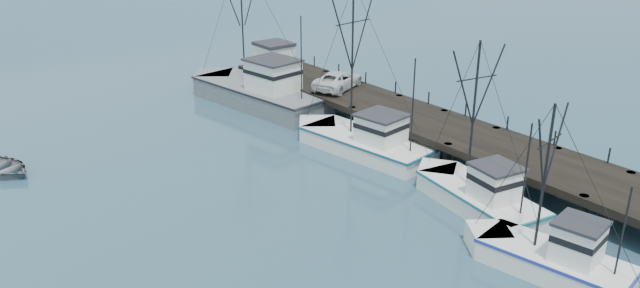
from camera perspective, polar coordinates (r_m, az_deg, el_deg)
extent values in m
cube|color=black|center=(48.17, 9.20, 2.18)|extent=(6.00, 44.00, 0.50)
cylinder|color=black|center=(38.47, 22.79, -5.70)|extent=(0.56, 0.56, 2.00)
cylinder|color=black|center=(42.77, 26.34, -3.55)|extent=(0.56, 0.56, 2.00)
cylinder|color=black|center=(40.77, 16.80, -3.32)|extent=(0.56, 0.56, 2.00)
cylinder|color=black|center=(44.85, 20.74, -1.52)|extent=(0.56, 0.56, 2.00)
cylinder|color=black|center=(43.53, 11.54, -1.19)|extent=(0.56, 0.56, 2.00)
cylinder|color=black|center=(47.37, 15.70, 0.32)|extent=(0.56, 0.56, 2.00)
cylinder|color=black|center=(46.66, 6.95, 0.68)|extent=(0.56, 0.56, 2.00)
cylinder|color=black|center=(50.26, 11.20, 1.97)|extent=(0.56, 0.56, 2.00)
cylinder|color=black|center=(50.10, 2.96, 2.30)|extent=(0.56, 0.56, 2.00)
cylinder|color=black|center=(53.47, 7.20, 3.41)|extent=(0.56, 0.56, 2.00)
cylinder|color=black|center=(53.78, -0.51, 3.69)|extent=(0.56, 0.56, 2.00)
cylinder|color=black|center=(56.93, 3.67, 4.67)|extent=(0.56, 0.56, 2.00)
cylinder|color=black|center=(57.66, -3.54, 4.90)|extent=(0.56, 0.56, 2.00)
cylinder|color=black|center=(60.61, 0.54, 5.77)|extent=(0.56, 0.56, 2.00)
cylinder|color=black|center=(61.70, -6.18, 5.93)|extent=(0.56, 0.56, 2.00)
cylinder|color=black|center=(64.47, -2.23, 6.73)|extent=(0.56, 0.56, 2.00)
cube|color=white|center=(38.87, 14.40, -5.22)|extent=(4.65, 8.78, 1.60)
cube|color=white|center=(41.69, 10.63, -2.99)|extent=(3.21, 3.21, 1.60)
cube|color=#1B626F|center=(38.57, 14.50, -4.29)|extent=(4.76, 9.00, 0.18)
cube|color=silver|center=(37.43, 15.73, -3.46)|extent=(2.65, 2.71, 1.90)
cube|color=#26262B|center=(37.02, 15.88, -2.02)|extent=(2.88, 2.96, 0.16)
cylinder|color=black|center=(37.76, 13.85, 2.63)|extent=(0.14, 0.14, 8.84)
cylinder|color=black|center=(35.40, 18.33, -2.23)|extent=(0.10, 0.10, 5.30)
cube|color=white|center=(33.68, 20.60, -10.45)|extent=(4.13, 7.61, 1.60)
cube|color=white|center=(34.83, 15.11, -8.62)|extent=(2.86, 2.86, 1.60)
cube|color=#203296|center=(33.33, 20.76, -9.43)|extent=(4.22, 7.80, 0.18)
cube|color=silver|center=(32.58, 22.51, -8.31)|extent=(2.36, 2.36, 1.90)
cube|color=#26262B|center=(32.11, 22.77, -6.71)|extent=(2.56, 2.57, 0.16)
cylinder|color=black|center=(31.96, 19.84, -2.90)|extent=(0.14, 0.14, 7.48)
cylinder|color=black|center=(31.57, 25.97, -7.21)|extent=(0.10, 0.10, 4.49)
cube|color=white|center=(46.02, 4.28, -0.26)|extent=(5.29, 10.63, 1.60)
cube|color=white|center=(49.21, -0.25, 1.28)|extent=(3.89, 3.89, 1.60)
cube|color=navy|center=(45.76, 4.30, 0.55)|extent=(5.40, 10.90, 0.18)
cube|color=silver|center=(44.62, 5.62, 1.39)|extent=(3.11, 3.23, 1.90)
cube|color=#26262B|center=(44.28, 5.67, 2.64)|extent=(3.38, 3.52, 0.16)
cylinder|color=black|center=(45.07, 2.96, 7.65)|extent=(0.14, 0.14, 10.89)
cylinder|color=black|center=(42.39, 8.48, 3.46)|extent=(0.10, 0.10, 6.53)
cube|color=slate|center=(56.56, -5.45, 4.24)|extent=(6.68, 14.43, 2.20)
cube|color=slate|center=(61.83, -9.66, 5.54)|extent=(4.78, 4.78, 2.20)
cube|color=black|center=(56.27, -5.49, 5.21)|extent=(6.82, 14.80, 0.18)
cube|color=silver|center=(54.58, -4.32, 6.26)|extent=(3.88, 4.35, 2.60)
cube|color=#26262B|center=(54.24, -4.36, 7.66)|extent=(4.22, 4.74, 0.16)
cylinder|color=black|center=(56.54, -7.14, 11.34)|extent=(0.14, 0.14, 11.53)
cylinder|color=black|center=(51.50, -1.72, 7.86)|extent=(0.10, 0.10, 6.92)
cube|color=silver|center=(60.16, -4.20, 7.81)|extent=(2.80, 3.00, 2.50)
cube|color=#26262B|center=(59.84, -4.24, 9.11)|extent=(3.00, 3.20, 0.30)
imported|color=silver|center=(54.47, 1.67, 5.88)|extent=(6.22, 4.63, 1.57)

